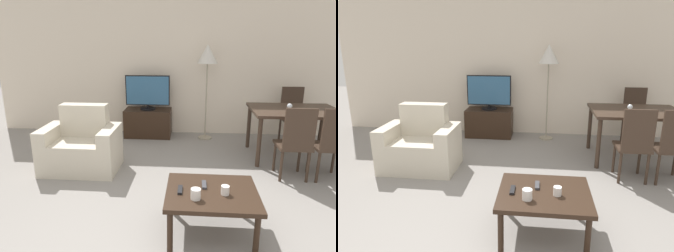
{
  "view_description": "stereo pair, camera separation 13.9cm",
  "coord_description": "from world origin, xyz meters",
  "views": [
    {
      "loc": [
        0.27,
        -1.88,
        1.72
      ],
      "look_at": [
        -0.03,
        1.85,
        0.65
      ],
      "focal_mm": 32.0,
      "sensor_mm": 36.0,
      "label": 1
    },
    {
      "loc": [
        0.41,
        -1.87,
        1.72
      ],
      "look_at": [
        -0.03,
        1.85,
        0.65
      ],
      "focal_mm": 32.0,
      "sensor_mm": 36.0,
      "label": 2
    }
  ],
  "objects": [
    {
      "name": "tv_stand",
      "position": [
        -0.53,
        3.44,
        0.25
      ],
      "size": [
        0.84,
        0.46,
        0.51
      ],
      "color": "black",
      "rests_on": "ground_plane"
    },
    {
      "name": "armchair",
      "position": [
        -1.22,
        1.87,
        0.31
      ],
      "size": [
        1.01,
        0.67,
        0.88
      ],
      "color": "beige",
      "rests_on": "ground_plane"
    },
    {
      "name": "dining_chair_near",
      "position": [
        1.57,
        1.77,
        0.52
      ],
      "size": [
        0.4,
        0.4,
        0.96
      ],
      "color": "#38281E",
      "rests_on": "ground_plane"
    },
    {
      "name": "dining_chair_near_right",
      "position": [
        2.01,
        1.77,
        0.52
      ],
      "size": [
        0.4,
        0.4,
        0.96
      ],
      "color": "#38281E",
      "rests_on": "ground_plane"
    },
    {
      "name": "remote_secondary",
      "position": [
        0.4,
        0.64,
        0.44
      ],
      "size": [
        0.04,
        0.15,
        0.02
      ],
      "color": "#38383D",
      "rests_on": "coffee_table"
    },
    {
      "name": "floor_lamp",
      "position": [
        0.52,
        3.37,
        1.44
      ],
      "size": [
        0.35,
        0.35,
        1.67
      ],
      "color": "gray",
      "rests_on": "ground_plane"
    },
    {
      "name": "wine_glass_left",
      "position": [
        1.6,
        2.24,
        0.85
      ],
      "size": [
        0.07,
        0.07,
        0.15
      ],
      "color": "silver",
      "rests_on": "dining_table"
    },
    {
      "name": "dining_table",
      "position": [
        1.79,
        2.55,
        0.67
      ],
      "size": [
        1.27,
        0.93,
        0.75
      ],
      "color": "#38281E",
      "rests_on": "ground_plane"
    },
    {
      "name": "wall_back",
      "position": [
        0.0,
        3.74,
        1.35
      ],
      "size": [
        6.98,
        0.06,
        2.7
      ],
      "color": "beige",
      "rests_on": "ground_plane"
    },
    {
      "name": "dining_chair_far",
      "position": [
        2.01,
        3.33,
        0.52
      ],
      "size": [
        0.4,
        0.4,
        0.96
      ],
      "color": "#38281E",
      "rests_on": "ground_plane"
    },
    {
      "name": "tv",
      "position": [
        -0.53,
        3.43,
        0.82
      ],
      "size": [
        0.8,
        0.28,
        0.62
      ],
      "color": "black",
      "rests_on": "tv_stand"
    },
    {
      "name": "cup_colored_far",
      "position": [
        0.58,
        0.49,
        0.47
      ],
      "size": [
        0.07,
        0.07,
        0.08
      ],
      "color": "white",
      "rests_on": "coffee_table"
    },
    {
      "name": "remote_primary",
      "position": [
        0.18,
        0.52,
        0.44
      ],
      "size": [
        0.04,
        0.15,
        0.02
      ],
      "color": "black",
      "rests_on": "coffee_table"
    },
    {
      "name": "coffee_table",
      "position": [
        0.47,
        0.54,
        0.38
      ],
      "size": [
        0.81,
        0.7,
        0.43
      ],
      "color": "black",
      "rests_on": "ground_plane"
    },
    {
      "name": "cup_white_near",
      "position": [
        0.32,
        0.39,
        0.48
      ],
      "size": [
        0.09,
        0.09,
        0.09
      ],
      "color": "white",
      "rests_on": "coffee_table"
    }
  ]
}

